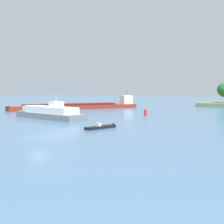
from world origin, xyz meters
The scene contains 5 objects.
ground_plane centered at (0.00, 0.00, 0.00)m, with size 400.00×400.00×0.00m, color #476B8E.
white_riverboat centered at (-17.70, 19.84, 1.18)m, with size 18.77×7.54×5.00m.
cargo_barge centered at (-33.19, 47.69, 0.89)m, with size 23.56×37.81×5.77m.
small_motorboat centered at (0.69, 12.22, 0.23)m, with size 2.22×6.00×0.91m.
channel_buoy_red centered at (-5.11, 37.92, 0.81)m, with size 0.70×0.70×1.90m.
Camera 1 is at (30.07, -28.60, 6.20)m, focal length 52.48 mm.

